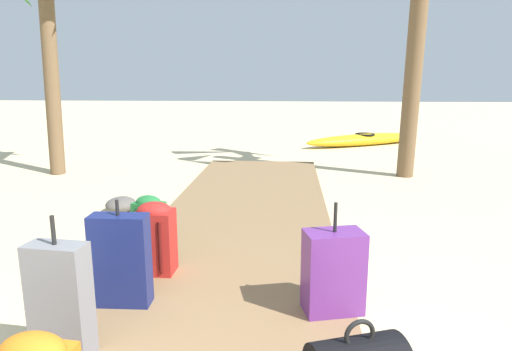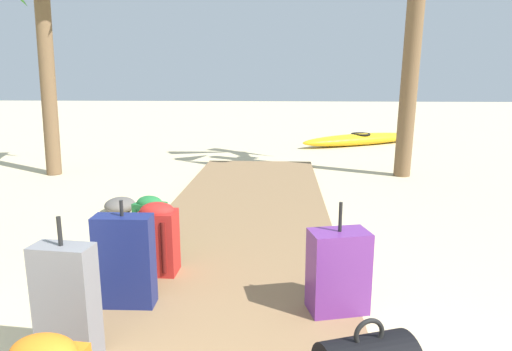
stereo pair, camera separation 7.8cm
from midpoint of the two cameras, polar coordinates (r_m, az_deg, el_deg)
The scene contains 9 objects.
ground_plane at distance 4.22m, azimuth -2.49°, elevation -10.67°, with size 60.00×60.00×0.00m, color beige.
boardwalk at distance 4.93m, azimuth -1.42°, elevation -6.74°, with size 1.96×7.78×0.08m, color olive.
suitcase_grey at distance 2.82m, azimuth -22.92°, elevation -14.49°, with size 0.35×0.20×0.84m.
suitcase_purple at distance 3.14m, azimuth 10.53°, elevation -11.96°, with size 0.44×0.32×0.77m.
suitcase_navy at distance 3.29m, azimuth -16.19°, elevation -10.31°, with size 0.40×0.18×0.76m.
backpack_green at distance 4.42m, azimuth -12.96°, elevation -5.36°, with size 0.32×0.27×0.48m.
backpack_red at distance 3.74m, azimuth -12.09°, elevation -7.52°, with size 0.30×0.26×0.60m.
kayak at distance 11.65m, azimuth 13.85°, elevation 4.48°, with size 3.26×2.14×0.30m.
rock_left_mid at distance 5.88m, azimuth -16.46°, elevation -3.55°, with size 0.36×0.41×0.19m, color #5B5651.
Camera 1 is at (0.51, -0.74, 1.64)m, focal length 31.41 mm.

